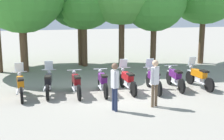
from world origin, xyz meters
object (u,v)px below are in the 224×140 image
object	(u,v)px
motorcycle_2	(76,83)
motorcycle_5	(153,80)
motorcycle_3	(103,82)
person_0	(115,83)
motorcycle_1	(48,83)
motorcycle_0	(20,85)
person_1	(155,79)
motorcycle_4	(127,80)
motorcycle_6	(175,78)
motorcycle_7	(199,77)

from	to	relation	value
motorcycle_2	motorcycle_5	bearing A→B (deg)	-93.58
motorcycle_3	person_0	bearing A→B (deg)	-178.50
motorcycle_1	motorcycle_5	bearing A→B (deg)	-90.66
motorcycle_0	person_1	size ratio (longest dim) A/B	1.24
motorcycle_4	person_1	xyz separation A→B (m)	(0.31, -2.26, 0.53)
motorcycle_1	motorcycle_3	world-z (taller)	motorcycle_1
motorcycle_6	person_1	world-z (taller)	person_1
motorcycle_4	person_0	distance (m)	2.69
motorcycle_7	person_1	xyz separation A→B (m)	(-3.08, -2.02, 0.53)
motorcycle_6	person_1	bearing A→B (deg)	144.32
motorcycle_7	motorcycle_1	bearing A→B (deg)	81.91
motorcycle_1	motorcycle_5	world-z (taller)	same
motorcycle_1	motorcycle_6	world-z (taller)	motorcycle_1
motorcycle_7	person_0	bearing A→B (deg)	111.79
motorcycle_7	person_1	world-z (taller)	person_1
person_0	person_1	size ratio (longest dim) A/B	0.98
person_0	motorcycle_1	bearing A→B (deg)	-69.55
motorcycle_0	person_0	world-z (taller)	person_0
motorcycle_5	motorcycle_7	bearing A→B (deg)	-84.58
motorcycle_5	motorcycle_6	xyz separation A→B (m)	(1.13, 0.13, -0.01)
motorcycle_0	motorcycle_3	world-z (taller)	motorcycle_0
motorcycle_1	motorcycle_4	bearing A→B (deg)	-89.76
motorcycle_5	motorcycle_2	bearing A→B (deg)	91.58
motorcycle_2	motorcycle_1	bearing A→B (deg)	73.25
motorcycle_2	motorcycle_5	distance (m)	3.41
motorcycle_5	motorcycle_6	bearing A→B (deg)	-77.33
motorcycle_0	motorcycle_7	size ratio (longest dim) A/B	1.00
motorcycle_4	motorcycle_7	world-z (taller)	same
motorcycle_1	motorcycle_2	world-z (taller)	motorcycle_1
motorcycle_4	motorcycle_5	bearing A→B (deg)	-100.79
motorcycle_5	person_0	bearing A→B (deg)	137.88
motorcycle_2	motorcycle_5	xyz separation A→B (m)	(3.39, -0.27, 0.01)
motorcycle_1	motorcycle_0	bearing A→B (deg)	103.16
motorcycle_6	person_0	size ratio (longest dim) A/B	1.25
motorcycle_6	motorcycle_2	bearing A→B (deg)	94.35
motorcycle_4	person_0	world-z (taller)	person_0
motorcycle_3	motorcycle_5	distance (m)	2.27
motorcycle_1	motorcycle_3	bearing A→B (deg)	-93.36
person_0	motorcycle_5	bearing A→B (deg)	-155.70
motorcycle_3	motorcycle_6	distance (m)	3.39
motorcycle_1	person_1	size ratio (longest dim) A/B	1.23
motorcycle_3	motorcycle_4	xyz separation A→B (m)	(1.13, 0.00, 0.01)
motorcycle_3	motorcycle_4	size ratio (longest dim) A/B	1.00
motorcycle_3	motorcycle_4	world-z (taller)	motorcycle_4
motorcycle_5	motorcycle_3	bearing A→B (deg)	90.92
motorcycle_6	motorcycle_0	bearing A→B (deg)	92.91
motorcycle_6	motorcycle_7	bearing A→B (deg)	-91.81
motorcycle_0	motorcycle_4	xyz separation A→B (m)	(4.52, -0.31, 0.00)
motorcycle_7	person_0	xyz separation A→B (m)	(-4.63, -2.09, 0.51)
motorcycle_4	person_1	bearing A→B (deg)	-172.27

